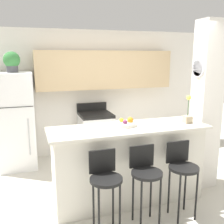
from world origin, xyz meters
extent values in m
plane|color=beige|center=(0.00, 0.00, 0.00)|extent=(14.00, 14.00, 0.00)
cube|color=white|center=(0.00, 2.16, 1.27)|extent=(5.60, 0.06, 2.55)
cube|color=tan|center=(0.26, 1.97, 1.76)|extent=(2.79, 0.32, 0.76)
cube|color=white|center=(-0.01, 1.99, 1.57)|extent=(0.75, 0.28, 0.12)
cube|color=white|center=(1.30, 0.10, 1.27)|extent=(0.36, 0.32, 2.55)
cylinder|color=silver|center=(1.11, 0.10, 1.86)|extent=(0.02, 0.27, 0.27)
cylinder|color=white|center=(1.11, 0.10, 1.86)|extent=(0.01, 0.24, 0.24)
cube|color=silver|center=(0.00, 0.00, 0.53)|extent=(2.07, 0.56, 1.05)
cube|color=beige|center=(0.00, 0.00, 1.07)|extent=(2.19, 0.68, 0.04)
cube|color=white|center=(-1.51, 1.75, 0.59)|extent=(0.64, 0.69, 1.19)
cube|color=white|center=(-1.51, 1.75, 1.47)|extent=(0.64, 0.69, 0.56)
cube|color=#333333|center=(-1.51, 1.40, 1.19)|extent=(0.61, 0.01, 0.01)
cylinder|color=#B2B2B7|center=(-1.30, 1.39, 0.65)|extent=(0.02, 0.02, 0.65)
cube|color=white|center=(-0.01, 1.78, 0.43)|extent=(0.63, 0.65, 0.85)
cube|color=black|center=(-0.01, 1.78, 0.88)|extent=(0.63, 0.65, 0.06)
cube|color=black|center=(-0.01, 2.09, 0.99)|extent=(0.63, 0.04, 0.16)
cube|color=black|center=(-0.01, 1.45, 0.47)|extent=(0.38, 0.01, 0.27)
cylinder|color=black|center=(-0.50, -0.59, 0.67)|extent=(0.37, 0.37, 0.03)
cube|color=black|center=(-0.50, -0.43, 0.83)|extent=(0.32, 0.02, 0.28)
cylinder|color=black|center=(-0.63, -0.71, 0.33)|extent=(0.02, 0.02, 0.65)
cylinder|color=black|center=(-0.38, -0.71, 0.33)|extent=(0.02, 0.02, 0.65)
cylinder|color=black|center=(-0.63, -0.46, 0.33)|extent=(0.02, 0.02, 0.65)
cylinder|color=black|center=(-0.38, -0.46, 0.33)|extent=(0.02, 0.02, 0.65)
cylinder|color=black|center=(0.00, -0.59, 0.67)|extent=(0.37, 0.37, 0.03)
cube|color=black|center=(0.00, -0.43, 0.83)|extent=(0.32, 0.02, 0.28)
cylinder|color=black|center=(-0.12, -0.71, 0.33)|extent=(0.02, 0.02, 0.65)
cylinder|color=black|center=(0.12, -0.71, 0.33)|extent=(0.02, 0.02, 0.65)
cylinder|color=black|center=(-0.12, -0.46, 0.33)|extent=(0.02, 0.02, 0.65)
cylinder|color=black|center=(0.12, -0.46, 0.33)|extent=(0.02, 0.02, 0.65)
cylinder|color=black|center=(0.50, -0.59, 0.67)|extent=(0.37, 0.37, 0.03)
cube|color=black|center=(0.50, -0.43, 0.83)|extent=(0.32, 0.02, 0.28)
cylinder|color=black|center=(0.38, -0.71, 0.33)|extent=(0.02, 0.02, 0.65)
cylinder|color=black|center=(0.63, -0.71, 0.33)|extent=(0.02, 0.02, 0.65)
cylinder|color=black|center=(0.38, -0.46, 0.33)|extent=(0.02, 0.02, 0.65)
cylinder|color=black|center=(0.63, -0.46, 0.33)|extent=(0.02, 0.02, 0.65)
cylinder|color=#4C4C51|center=(-1.51, 1.75, 1.80)|extent=(0.19, 0.19, 0.11)
sphere|color=#387F3D|center=(-1.51, 1.75, 1.97)|extent=(0.28, 0.28, 0.28)
cube|color=tan|center=(0.87, -0.06, 1.14)|extent=(0.11, 0.11, 0.10)
cylinder|color=#386633|center=(0.87, -0.06, 1.31)|extent=(0.01, 0.01, 0.24)
sphere|color=#DBCC4C|center=(0.87, -0.06, 1.46)|extent=(0.07, 0.07, 0.07)
cylinder|color=silver|center=(-0.03, 0.06, 1.11)|extent=(0.30, 0.30, 0.05)
sphere|color=orange|center=(0.04, 0.05, 1.17)|extent=(0.08, 0.08, 0.08)
sphere|color=gold|center=(-0.07, 0.12, 1.16)|extent=(0.06, 0.06, 0.06)
sphere|color=#7A2D56|center=(-0.06, 0.00, 1.16)|extent=(0.06, 0.06, 0.06)
camera|label=1|loc=(-1.29, -3.19, 2.03)|focal=42.00mm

